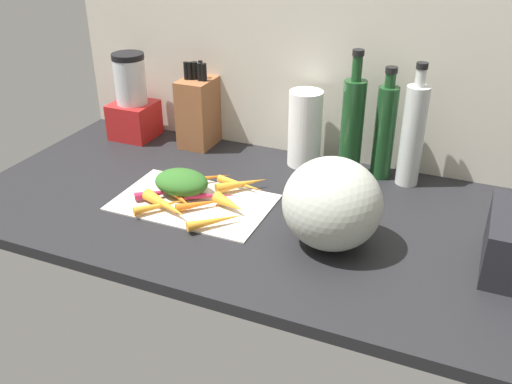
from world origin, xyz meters
TOP-DOWN VIEW (x-y plane):
  - ground_plane at (0.00, 0.00)cm, footprint 170.00×80.00cm
  - wall_back at (0.00, 38.50)cm, footprint 170.00×3.00cm
  - cutting_board at (-22.82, -5.77)cm, footprint 41.54×25.93cm
  - carrot_0 at (-11.48, -14.65)cm, footprint 12.10×12.42cm
  - carrot_1 at (-18.77, -3.39)cm, footprint 13.85×7.68cm
  - carrot_2 at (-13.55, 5.59)cm, footprint 12.71×12.93cm
  - carrot_3 at (-26.66, -13.30)cm, footprint 16.50×9.25cm
  - carrot_4 at (-28.36, -13.43)cm, footprint 10.87×12.05cm
  - carrot_5 at (-31.71, -6.97)cm, footprint 12.55×11.45cm
  - carrot_6 at (-25.49, -7.85)cm, footprint 9.76×7.34cm
  - carrot_7 at (-18.97, -8.18)cm, footprint 11.60×10.89cm
  - carrot_8 at (-11.65, -6.21)cm, footprint 10.83×6.99cm
  - carrot_9 at (-26.00, 4.40)cm, footprint 15.19×13.09cm
  - carrot_10 at (-14.17, 6.06)cm, footprint 14.78×4.11cm
  - carrot_greens_pile at (-27.77, -3.02)cm, footprint 15.25×11.73cm
  - winter_squash at (16.66, -10.67)cm, footprint 23.21×21.87cm
  - knife_block at (-40.22, 30.53)cm, footprint 9.97×13.15cm
  - blender_appliance at (-63.53, 27.84)cm, footprint 13.69×13.69cm
  - paper_towel_roll at (-3.54, 29.50)cm, footprint 10.02×10.02cm
  - bottle_0 at (11.05, 27.71)cm, footprint 6.45×6.45cm
  - bottle_1 at (19.89, 30.27)cm, footprint 5.85×5.85cm
  - bottle_2 at (27.84, 29.04)cm, footprint 6.40×6.40cm

SIDE VIEW (x-z plane):
  - ground_plane at x=0.00cm, z-range -3.00..0.00cm
  - cutting_board at x=-22.82cm, z-range 0.00..0.80cm
  - carrot_10 at x=-14.17cm, z-range 0.80..2.89cm
  - carrot_7 at x=-18.97cm, z-range 0.80..2.92cm
  - carrot_5 at x=-31.71cm, z-range 0.80..3.03cm
  - carrot_1 at x=-18.77cm, z-range 0.80..3.04cm
  - carrot_4 at x=-28.36cm, z-range 0.80..3.07cm
  - carrot_6 at x=-25.49cm, z-range 0.80..3.09cm
  - carrot_9 at x=-26.00cm, z-range 0.80..3.22cm
  - carrot_0 at x=-11.48cm, z-range 0.80..3.27cm
  - carrot_2 at x=-13.55cm, z-range 0.80..3.77cm
  - carrot_3 at x=-26.66cm, z-range 0.80..4.06cm
  - carrot_8 at x=-11.65cm, z-range 0.80..4.11cm
  - carrot_greens_pile at x=-27.77cm, z-range 0.80..7.25cm
  - winter_squash at x=16.66cm, z-range 0.00..21.96cm
  - knife_block at x=-40.22cm, z-range -2.33..25.29cm
  - paper_towel_roll at x=-3.54cm, z-range 0.00..23.15cm
  - blender_appliance at x=-63.53cm, z-range -2.01..26.57cm
  - bottle_1 at x=19.89cm, z-range -1.93..30.76cm
  - bottle_2 at x=27.84cm, z-range -2.45..32.57cm
  - bottle_0 at x=11.05cm, z-range -3.18..33.90cm
  - wall_back at x=0.00cm, z-range 0.00..60.00cm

